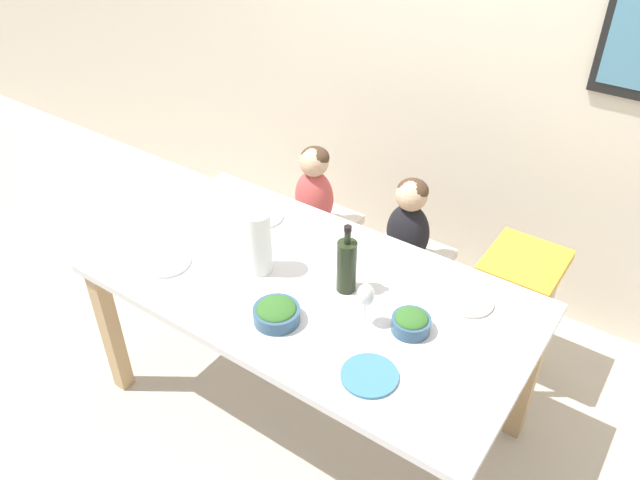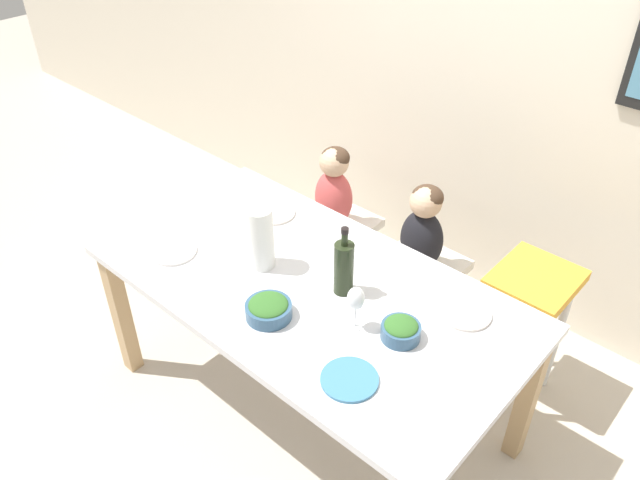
{
  "view_description": "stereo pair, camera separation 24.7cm",
  "coord_description": "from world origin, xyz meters",
  "px_view_note": "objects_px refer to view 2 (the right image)",
  "views": [
    {
      "loc": [
        1.14,
        -1.57,
        2.4
      ],
      "look_at": [
        0.0,
        0.07,
        0.94
      ],
      "focal_mm": 35.0,
      "sensor_mm": 36.0,
      "label": 1
    },
    {
      "loc": [
        1.33,
        -1.42,
        2.4
      ],
      "look_at": [
        0.0,
        0.07,
        0.94
      ],
      "focal_mm": 35.0,
      "sensor_mm": 36.0,
      "label": 2
    }
  ],
  "objects_px": {
    "dinner_plate_front_left": "(173,252)",
    "dinner_plate_front_right": "(349,379)",
    "chair_right_highchair": "(530,301)",
    "person_child_left": "(334,186)",
    "wine_glass_near": "(356,300)",
    "person_child_center": "(423,227)",
    "dinner_plate_back_left": "(274,213)",
    "paper_towel_roll": "(260,238)",
    "dinner_plate_back_right": "(465,313)",
    "chair_far_center": "(417,275)",
    "salad_bowl_small": "(401,330)",
    "wine_bottle": "(344,267)",
    "chair_far_left": "(333,232)",
    "salad_bowl_large": "(269,309)"
  },
  "relations": [
    {
      "from": "wine_bottle",
      "to": "dinner_plate_front_left",
      "type": "xyz_separation_m",
      "value": [
        -0.71,
        -0.3,
        -0.12
      ]
    },
    {
      "from": "salad_bowl_large",
      "to": "dinner_plate_front_left",
      "type": "distance_m",
      "value": 0.6
    },
    {
      "from": "wine_glass_near",
      "to": "dinner_plate_back_left",
      "type": "relative_size",
      "value": 0.92
    },
    {
      "from": "paper_towel_roll",
      "to": "person_child_center",
      "type": "bearing_deg",
      "value": 69.73
    },
    {
      "from": "chair_far_left",
      "to": "dinner_plate_front_right",
      "type": "distance_m",
      "value": 1.46
    },
    {
      "from": "person_child_center",
      "to": "salad_bowl_small",
      "type": "distance_m",
      "value": 0.86
    },
    {
      "from": "wine_glass_near",
      "to": "dinner_plate_front_right",
      "type": "height_order",
      "value": "wine_glass_near"
    },
    {
      "from": "wine_glass_near",
      "to": "dinner_plate_back_left",
      "type": "bearing_deg",
      "value": 156.59
    },
    {
      "from": "person_child_center",
      "to": "chair_far_left",
      "type": "bearing_deg",
      "value": -179.88
    },
    {
      "from": "wine_bottle",
      "to": "dinner_plate_front_right",
      "type": "distance_m",
      "value": 0.48
    },
    {
      "from": "chair_far_center",
      "to": "dinner_plate_front_left",
      "type": "xyz_separation_m",
      "value": [
        -0.64,
        -0.99,
        0.39
      ]
    },
    {
      "from": "dinner_plate_front_left",
      "to": "dinner_plate_front_right",
      "type": "height_order",
      "value": "same"
    },
    {
      "from": "chair_right_highchair",
      "to": "salad_bowl_small",
      "type": "bearing_deg",
      "value": -104.0
    },
    {
      "from": "salad_bowl_large",
      "to": "dinner_plate_back_right",
      "type": "xyz_separation_m",
      "value": [
        0.55,
        0.51,
        -0.03
      ]
    },
    {
      "from": "salad_bowl_small",
      "to": "dinner_plate_back_left",
      "type": "height_order",
      "value": "salad_bowl_small"
    },
    {
      "from": "person_child_center",
      "to": "dinner_plate_front_left",
      "type": "xyz_separation_m",
      "value": [
        -0.64,
        -0.99,
        0.09
      ]
    },
    {
      "from": "chair_far_left",
      "to": "dinner_plate_back_right",
      "type": "height_order",
      "value": "dinner_plate_back_right"
    },
    {
      "from": "dinner_plate_back_left",
      "to": "dinner_plate_front_right",
      "type": "xyz_separation_m",
      "value": [
        0.92,
        -0.55,
        0.0
      ]
    },
    {
      "from": "person_child_left",
      "to": "person_child_center",
      "type": "distance_m",
      "value": 0.57
    },
    {
      "from": "salad_bowl_small",
      "to": "dinner_plate_back_right",
      "type": "bearing_deg",
      "value": 67.16
    },
    {
      "from": "chair_far_center",
      "to": "dinner_plate_front_right",
      "type": "distance_m",
      "value": 1.17
    },
    {
      "from": "paper_towel_roll",
      "to": "dinner_plate_back_right",
      "type": "xyz_separation_m",
      "value": [
        0.8,
        0.31,
        -0.13
      ]
    },
    {
      "from": "chair_far_left",
      "to": "dinner_plate_front_right",
      "type": "bearing_deg",
      "value": -47.02
    },
    {
      "from": "person_child_center",
      "to": "dinner_plate_back_left",
      "type": "bearing_deg",
      "value": -137.43
    },
    {
      "from": "person_child_center",
      "to": "wine_glass_near",
      "type": "relative_size",
      "value": 2.45
    },
    {
      "from": "chair_right_highchair",
      "to": "person_child_left",
      "type": "relative_size",
      "value": 1.54
    },
    {
      "from": "wine_glass_near",
      "to": "salad_bowl_large",
      "type": "distance_m",
      "value": 0.34
    },
    {
      "from": "chair_far_center",
      "to": "wine_bottle",
      "type": "bearing_deg",
      "value": -83.89
    },
    {
      "from": "person_child_center",
      "to": "dinner_plate_front_right",
      "type": "relative_size",
      "value": 2.26
    },
    {
      "from": "dinner_plate_back_left",
      "to": "dinner_plate_front_right",
      "type": "bearing_deg",
      "value": -30.8
    },
    {
      "from": "chair_far_left",
      "to": "salad_bowl_small",
      "type": "distance_m",
      "value": 1.29
    },
    {
      "from": "wine_bottle",
      "to": "salad_bowl_small",
      "type": "distance_m",
      "value": 0.34
    },
    {
      "from": "person_child_center",
      "to": "salad_bowl_large",
      "type": "xyz_separation_m",
      "value": [
        -0.04,
        -0.99,
        0.12
      ]
    },
    {
      "from": "person_child_center",
      "to": "salad_bowl_large",
      "type": "relative_size",
      "value": 2.54
    },
    {
      "from": "chair_right_highchair",
      "to": "dinner_plate_back_left",
      "type": "bearing_deg",
      "value": -156.52
    },
    {
      "from": "chair_right_highchair",
      "to": "dinner_plate_back_right",
      "type": "relative_size",
      "value": 3.48
    },
    {
      "from": "person_child_center",
      "to": "paper_towel_roll",
      "type": "relative_size",
      "value": 1.63
    },
    {
      "from": "dinner_plate_back_left",
      "to": "dinner_plate_front_right",
      "type": "height_order",
      "value": "same"
    },
    {
      "from": "paper_towel_roll",
      "to": "dinner_plate_front_right",
      "type": "distance_m",
      "value": 0.74
    },
    {
      "from": "salad_bowl_small",
      "to": "dinner_plate_back_left",
      "type": "relative_size",
      "value": 0.73
    },
    {
      "from": "dinner_plate_back_right",
      "to": "chair_far_left",
      "type": "bearing_deg",
      "value": 156.01
    },
    {
      "from": "salad_bowl_small",
      "to": "wine_bottle",
      "type": "bearing_deg",
      "value": 169.51
    },
    {
      "from": "person_child_left",
      "to": "dinner_plate_front_left",
      "type": "bearing_deg",
      "value": -93.95
    },
    {
      "from": "dinner_plate_front_left",
      "to": "dinner_plate_front_right",
      "type": "xyz_separation_m",
      "value": [
        1.03,
        -0.04,
        0.0
      ]
    },
    {
      "from": "chair_far_center",
      "to": "dinner_plate_back_right",
      "type": "bearing_deg",
      "value": -43.25
    },
    {
      "from": "dinner_plate_front_left",
      "to": "paper_towel_roll",
      "type": "bearing_deg",
      "value": 30.03
    },
    {
      "from": "chair_far_left",
      "to": "wine_glass_near",
      "type": "distance_m",
      "value": 1.26
    },
    {
      "from": "person_child_center",
      "to": "wine_glass_near",
      "type": "xyz_separation_m",
      "value": [
        0.24,
        -0.82,
        0.21
      ]
    },
    {
      "from": "paper_towel_roll",
      "to": "salad_bowl_small",
      "type": "bearing_deg",
      "value": 3.3
    },
    {
      "from": "chair_far_left",
      "to": "chair_far_center",
      "type": "bearing_deg",
      "value": 0.0
    }
  ]
}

